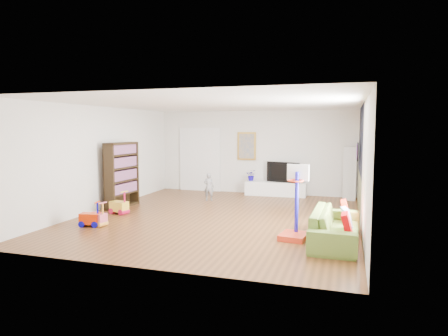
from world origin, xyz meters
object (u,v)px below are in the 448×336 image
(media_console, at_px, (276,189))
(basketball_hoop, at_px, (294,202))
(bookshelf, at_px, (122,175))
(sofa, at_px, (336,226))

(media_console, relative_size, basketball_hoop, 1.32)
(media_console, xyz_separation_m, bookshelf, (-3.66, -3.06, 0.66))
(bookshelf, relative_size, basketball_hoop, 1.22)
(media_console, height_order, sofa, sofa)
(bookshelf, height_order, basketball_hoop, bookshelf)
(bookshelf, bearing_deg, basketball_hoop, -17.56)
(basketball_hoop, bearing_deg, bookshelf, 167.81)
(sofa, height_order, basketball_hoop, basketball_hoop)
(basketball_hoop, bearing_deg, media_console, 112.11)
(sofa, bearing_deg, media_console, 23.91)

